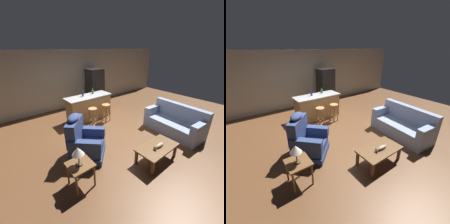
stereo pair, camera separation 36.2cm
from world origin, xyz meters
The scene contains 14 objects.
ground_plane centered at (0.00, 0.00, 0.00)m, with size 12.00×12.00×0.00m.
back_wall centered at (0.00, 3.12, 1.30)m, with size 12.00×0.05×2.60m.
coffee_table centered at (-0.04, -1.90, 0.36)m, with size 1.10×0.60×0.42m.
fish_figurine centered at (-0.04, -1.94, 0.46)m, with size 0.34×0.10×0.10m.
couch centered at (1.64, -1.43, 0.34)m, with size 0.97×1.96×0.94m.
recliner_near_lamp centered at (-1.35, -0.57, 0.42)m, with size 1.19×1.19×1.20m.
end_table centered at (-1.89, -1.34, 0.46)m, with size 0.48×0.48×0.56m.
table_lamp centered at (-1.91, -1.35, 0.87)m, with size 0.24×0.24×0.41m.
kitchen_island centered at (0.00, 1.35, 0.48)m, with size 1.80×0.70×0.95m.
bar_stool_left centered at (-0.23, 0.72, 0.47)m, with size 0.32×0.32×0.68m.
bar_stool_right centered at (0.38, 0.72, 0.47)m, with size 0.32×0.32×0.68m.
refrigerator centered at (1.13, 2.55, 0.88)m, with size 0.70×0.69×1.76m.
bottle_tall_green centered at (-0.18, 1.45, 1.06)m, with size 0.07×0.07×0.30m.
bottle_short_amber centered at (0.30, 1.50, 1.03)m, with size 0.08×0.08×0.22m.
Camera 1 is at (-2.89, -3.53, 2.70)m, focal length 24.00 mm.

